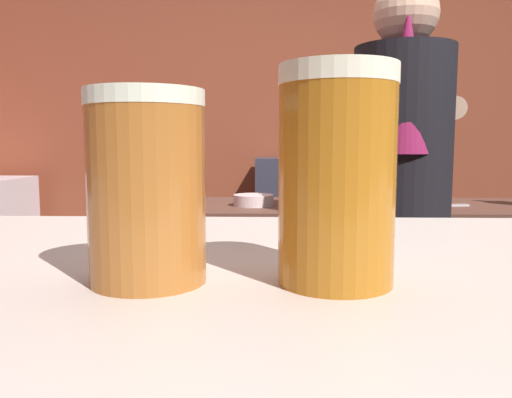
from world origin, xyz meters
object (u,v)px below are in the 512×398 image
(mixing_bowl, at_px, (253,200))
(bottle_soy, at_px, (375,146))
(pint_glass_near, at_px, (147,187))
(pint_glass_far, at_px, (337,176))
(bottle_olive_oil, at_px, (323,145))
(chefs_knife, at_px, (441,205))
(bartender, at_px, (400,196))
(bottle_vinegar, at_px, (364,143))

(mixing_bowl, relative_size, bottle_soy, 0.84)
(pint_glass_near, xyz_separation_m, pint_glass_far, (0.13, 0.00, 0.01))
(bottle_soy, bearing_deg, bottle_olive_oil, 178.07)
(pint_glass_near, height_order, bottle_olive_oil, bottle_olive_oil)
(pint_glass_far, distance_m, bottle_soy, 3.03)
(mixing_bowl, relative_size, chefs_knife, 0.73)
(bartender, xyz_separation_m, pint_glass_far, (-0.41, -1.43, 0.16))
(pint_glass_far, xyz_separation_m, bottle_soy, (0.63, 2.96, 0.00))
(mixing_bowl, bearing_deg, pint_glass_near, -90.26)
(chefs_knife, relative_size, bottle_vinegar, 0.97)
(bottle_olive_oil, distance_m, bottle_soy, 0.34)
(chefs_knife, height_order, bottle_vinegar, bottle_vinegar)
(pint_glass_far, height_order, bottle_olive_oil, bottle_olive_oil)
(bottle_olive_oil, relative_size, bottle_vinegar, 0.87)
(mixing_bowl, relative_size, pint_glass_near, 1.34)
(bottle_vinegar, bearing_deg, mixing_bowl, -120.18)
(bartender, xyz_separation_m, chefs_knife, (0.28, 0.41, -0.08))
(pint_glass_near, height_order, bottle_vinegar, bottle_vinegar)
(chefs_knife, distance_m, bottle_olive_oil, 1.23)
(pint_glass_far, relative_size, bottle_olive_oil, 0.68)
(bartender, xyz_separation_m, mixing_bowl, (-0.53, 0.41, -0.06))
(bartender, bearing_deg, bottle_vinegar, 4.07)
(bartender, relative_size, pint_glass_near, 13.37)
(mixing_bowl, bearing_deg, bottle_olive_oil, 69.96)
(bartender, relative_size, mixing_bowl, 9.98)
(bottle_vinegar, bearing_deg, pint_glass_far, -100.75)
(pint_glass_near, bearing_deg, bottle_olive_oil, 81.91)
(pint_glass_far, relative_size, bottle_soy, 0.70)
(pint_glass_far, bearing_deg, mixing_bowl, 93.72)
(mixing_bowl, distance_m, bottle_vinegar, 1.40)
(pint_glass_far, xyz_separation_m, bottle_olive_oil, (0.29, 2.97, 0.01))
(pint_glass_near, xyz_separation_m, bottle_vinegar, (0.70, 3.03, 0.03))
(bottle_vinegar, bearing_deg, bottle_olive_oil, -168.16)
(bartender, height_order, bottle_olive_oil, bartender)
(pint_glass_near, relative_size, bottle_vinegar, 0.53)
(bartender, bearing_deg, chefs_knife, -24.77)
(bottle_vinegar, relative_size, bottle_soy, 1.19)
(bartender, bearing_deg, mixing_bowl, 62.28)
(chefs_knife, distance_m, bottle_vinegar, 1.23)
(bartender, xyz_separation_m, bottle_soy, (0.22, 1.53, 0.17))
(bartender, xyz_separation_m, pint_glass_near, (-0.54, -1.43, 0.15))
(bartender, height_order, pint_glass_far, bartender)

